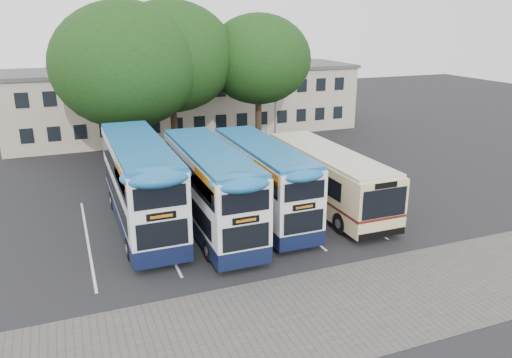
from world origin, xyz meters
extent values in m
plane|color=black|center=(0.00, 0.00, 0.00)|extent=(120.00, 120.00, 0.00)
cube|color=#595654|center=(-2.00, -5.00, 0.01)|extent=(40.00, 6.00, 0.01)
cube|color=silver|center=(-10.75, 5.00, 0.01)|extent=(0.12, 11.00, 0.01)
cube|color=silver|center=(-7.25, 5.00, 0.01)|extent=(0.12, 11.00, 0.01)
cube|color=silver|center=(-3.75, 5.00, 0.01)|extent=(0.12, 11.00, 0.01)
cube|color=silver|center=(-0.25, 5.00, 0.01)|extent=(0.12, 11.00, 0.01)
cube|color=silver|center=(3.25, 5.00, 0.01)|extent=(0.12, 11.00, 0.01)
cube|color=#B6A793|center=(0.00, 27.00, 3.00)|extent=(32.00, 8.00, 6.00)
cube|color=#4C4C4F|center=(0.00, 27.00, 6.05)|extent=(32.40, 8.40, 0.30)
cube|color=black|center=(0.00, 22.98, 1.70)|extent=(30.00, 0.06, 1.20)
cube|color=black|center=(0.00, 22.98, 4.50)|extent=(30.00, 0.06, 1.20)
cylinder|color=gray|center=(6.00, 20.00, 4.50)|extent=(0.14, 0.14, 9.00)
cube|color=gray|center=(6.00, 20.00, 9.00)|extent=(0.12, 0.80, 0.12)
cube|color=gray|center=(6.00, 19.60, 8.95)|extent=(0.25, 0.50, 0.12)
cylinder|color=black|center=(-6.76, 16.79, 2.73)|extent=(0.50, 0.50, 5.47)
ellipsoid|color=black|center=(-6.76, 16.79, 7.44)|extent=(10.24, 10.24, 8.70)
cylinder|color=black|center=(-3.25, 18.40, 2.87)|extent=(0.50, 0.50, 5.74)
ellipsoid|color=black|center=(-3.25, 18.40, 7.81)|extent=(9.63, 9.63, 8.19)
cylinder|color=black|center=(3.47, 17.64, 2.76)|extent=(0.50, 0.50, 5.51)
ellipsoid|color=black|center=(3.47, 17.64, 7.49)|extent=(8.17, 8.17, 6.94)
cube|color=#0E1634|center=(-7.85, 5.70, 0.73)|extent=(2.62, 11.00, 0.84)
cube|color=white|center=(-7.85, 5.70, 2.78)|extent=(2.62, 11.00, 3.25)
cube|color=#1A609E|center=(-7.85, 5.70, 4.45)|extent=(2.57, 10.78, 0.31)
cube|color=black|center=(-7.85, 6.01, 1.89)|extent=(2.66, 9.74, 1.05)
cube|color=black|center=(-7.85, 5.70, 3.51)|extent=(2.66, 10.37, 0.94)
cube|color=orange|center=(-6.53, 2.08, 4.09)|extent=(0.02, 3.35, 0.58)
cube|color=black|center=(-7.85, 0.17, 2.67)|extent=(1.26, 0.06, 0.31)
cylinder|color=black|center=(-9.03, 8.89, 0.52)|extent=(0.31, 1.05, 1.05)
cylinder|color=black|center=(-6.66, 8.89, 0.52)|extent=(0.31, 1.05, 1.05)
cylinder|color=black|center=(-9.03, 2.08, 0.52)|extent=(0.31, 1.05, 1.05)
cylinder|color=black|center=(-6.66, 2.08, 0.52)|extent=(0.31, 1.05, 1.05)
cube|color=#0E1634|center=(-4.59, 4.02, 0.69)|extent=(2.48, 10.40, 0.79)
cube|color=white|center=(-4.59, 4.02, 2.63)|extent=(2.48, 10.40, 3.07)
cube|color=#1A609E|center=(-4.59, 4.02, 4.21)|extent=(2.43, 10.19, 0.30)
cube|color=black|center=(-4.59, 4.32, 1.78)|extent=(2.52, 9.21, 0.99)
cube|color=black|center=(-4.59, 4.02, 3.32)|extent=(2.52, 9.81, 0.89)
cube|color=orange|center=(-3.34, 0.60, 3.86)|extent=(0.02, 3.17, 0.54)
cube|color=black|center=(-4.59, -1.21, 2.53)|extent=(1.19, 0.06, 0.30)
cylinder|color=black|center=(-5.71, 7.04, 0.50)|extent=(0.30, 0.99, 0.99)
cylinder|color=black|center=(-3.47, 7.04, 0.50)|extent=(0.30, 0.99, 0.99)
cylinder|color=black|center=(-5.71, 0.60, 0.50)|extent=(0.30, 0.99, 0.99)
cylinder|color=black|center=(-3.47, 0.60, 0.50)|extent=(0.30, 0.99, 0.99)
cube|color=#0E1634|center=(-1.49, 4.55, 0.66)|extent=(2.36, 9.91, 0.76)
cube|color=white|center=(-1.49, 4.55, 2.50)|extent=(2.36, 9.91, 2.93)
cube|color=#1A609E|center=(-1.49, 4.55, 4.01)|extent=(2.31, 9.71, 0.28)
cube|color=black|center=(-1.49, 4.84, 1.70)|extent=(2.40, 8.78, 0.94)
cube|color=black|center=(-1.49, 4.55, 3.16)|extent=(2.40, 9.35, 0.85)
cube|color=orange|center=(-0.30, 1.30, 3.68)|extent=(0.02, 3.02, 0.52)
cube|color=black|center=(-1.49, -0.43, 2.41)|extent=(1.13, 0.06, 0.28)
cylinder|color=black|center=(-2.55, 7.43, 0.47)|extent=(0.28, 0.94, 0.94)
cylinder|color=black|center=(-0.42, 7.43, 0.47)|extent=(0.28, 0.94, 0.94)
cylinder|color=black|center=(-2.55, 1.30, 0.47)|extent=(0.28, 0.94, 0.94)
cylinder|color=black|center=(-0.42, 1.30, 0.47)|extent=(0.28, 0.94, 0.94)
cube|color=red|center=(-0.29, 5.73, 3.16)|extent=(0.02, 3.78, 0.80)
cube|color=beige|center=(2.66, 4.83, 1.75)|extent=(2.78, 11.10, 2.83)
cube|color=beige|center=(2.66, 4.83, 3.22)|extent=(2.66, 10.66, 0.22)
cube|color=black|center=(2.66, 5.39, 2.22)|extent=(2.82, 8.88, 1.00)
cube|color=#5C1612|center=(2.66, 4.83, 1.28)|extent=(2.81, 11.12, 0.13)
cube|color=black|center=(2.66, -0.74, 2.11)|extent=(2.44, 0.06, 1.44)
cylinder|color=black|center=(1.40, 1.06, 0.56)|extent=(0.33, 1.11, 1.11)
cylinder|color=black|center=(3.91, 1.06, 0.56)|extent=(0.33, 1.11, 1.11)
cylinder|color=black|center=(1.40, 8.16, 0.56)|extent=(0.33, 1.11, 1.11)
cylinder|color=black|center=(3.91, 8.16, 0.56)|extent=(0.33, 1.11, 1.11)
camera|label=1|loc=(-11.23, -19.25, 10.56)|focal=35.00mm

